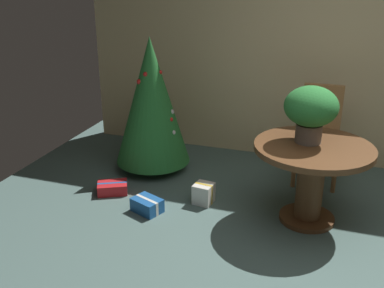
{
  "coord_description": "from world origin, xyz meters",
  "views": [
    {
      "loc": [
        -0.06,
        -2.85,
        2.08
      ],
      "look_at": [
        -1.17,
        0.45,
        0.71
      ],
      "focal_mm": 41.98,
      "sensor_mm": 36.0,
      "label": 1
    }
  ],
  "objects_px": {
    "round_dining_table": "(312,168)",
    "gift_box_blue": "(147,205)",
    "wooden_chair_far": "(319,130)",
    "gift_box_cream": "(204,194)",
    "holiday_tree": "(151,101)",
    "gift_box_red": "(113,188)",
    "flower_vase": "(311,109)"
  },
  "relations": [
    {
      "from": "wooden_chair_far",
      "to": "gift_box_cream",
      "type": "bearing_deg",
      "value": -137.86
    },
    {
      "from": "round_dining_table",
      "to": "gift_box_red",
      "type": "bearing_deg",
      "value": -177.24
    },
    {
      "from": "flower_vase",
      "to": "gift_box_cream",
      "type": "xyz_separation_m",
      "value": [
        -0.9,
        -0.06,
        -0.9
      ]
    },
    {
      "from": "flower_vase",
      "to": "gift_box_blue",
      "type": "distance_m",
      "value": 1.68
    },
    {
      "from": "gift_box_cream",
      "to": "round_dining_table",
      "type": "bearing_deg",
      "value": -0.31
    },
    {
      "from": "gift_box_cream",
      "to": "flower_vase",
      "type": "bearing_deg",
      "value": 3.62
    },
    {
      "from": "round_dining_table",
      "to": "gift_box_blue",
      "type": "xyz_separation_m",
      "value": [
        -1.4,
        -0.32,
        -0.43
      ]
    },
    {
      "from": "flower_vase",
      "to": "gift_box_red",
      "type": "distance_m",
      "value": 2.05
    },
    {
      "from": "holiday_tree",
      "to": "gift_box_red",
      "type": "height_order",
      "value": "holiday_tree"
    },
    {
      "from": "flower_vase",
      "to": "wooden_chair_far",
      "type": "xyz_separation_m",
      "value": [
        0.06,
        0.81,
        -0.45
      ]
    },
    {
      "from": "round_dining_table",
      "to": "flower_vase",
      "type": "height_order",
      "value": "flower_vase"
    },
    {
      "from": "round_dining_table",
      "to": "gift_box_blue",
      "type": "height_order",
      "value": "round_dining_table"
    },
    {
      "from": "gift_box_cream",
      "to": "wooden_chair_far",
      "type": "bearing_deg",
      "value": 42.14
    },
    {
      "from": "wooden_chair_far",
      "to": "holiday_tree",
      "type": "relative_size",
      "value": 0.69
    },
    {
      "from": "round_dining_table",
      "to": "wooden_chair_far",
      "type": "distance_m",
      "value": 0.87
    },
    {
      "from": "wooden_chair_far",
      "to": "round_dining_table",
      "type": "bearing_deg",
      "value": -90.0
    },
    {
      "from": "flower_vase",
      "to": "holiday_tree",
      "type": "bearing_deg",
      "value": 162.7
    },
    {
      "from": "round_dining_table",
      "to": "flower_vase",
      "type": "xyz_separation_m",
      "value": [
        -0.06,
        0.06,
        0.5
      ]
    },
    {
      "from": "gift_box_blue",
      "to": "wooden_chair_far",
      "type": "bearing_deg",
      "value": 40.41
    },
    {
      "from": "holiday_tree",
      "to": "gift_box_red",
      "type": "xyz_separation_m",
      "value": [
        -0.15,
        -0.67,
        -0.72
      ]
    },
    {
      "from": "gift_box_blue",
      "to": "round_dining_table",
      "type": "bearing_deg",
      "value": 12.82
    },
    {
      "from": "gift_box_blue",
      "to": "holiday_tree",
      "type": "bearing_deg",
      "value": 109.69
    },
    {
      "from": "wooden_chair_far",
      "to": "gift_box_red",
      "type": "xyz_separation_m",
      "value": [
        -1.87,
        -0.96,
        -0.5
      ]
    },
    {
      "from": "flower_vase",
      "to": "gift_box_blue",
      "type": "height_order",
      "value": "flower_vase"
    },
    {
      "from": "gift_box_blue",
      "to": "gift_box_red",
      "type": "bearing_deg",
      "value": 154.4
    },
    {
      "from": "wooden_chair_far",
      "to": "gift_box_cream",
      "type": "distance_m",
      "value": 1.37
    },
    {
      "from": "gift_box_red",
      "to": "round_dining_table",
      "type": "bearing_deg",
      "value": 2.76
    },
    {
      "from": "gift_box_red",
      "to": "gift_box_blue",
      "type": "relative_size",
      "value": 1.11
    },
    {
      "from": "holiday_tree",
      "to": "gift_box_blue",
      "type": "relative_size",
      "value": 4.62
    },
    {
      "from": "round_dining_table",
      "to": "flower_vase",
      "type": "bearing_deg",
      "value": 132.7
    },
    {
      "from": "round_dining_table",
      "to": "holiday_tree",
      "type": "bearing_deg",
      "value": 161.37
    },
    {
      "from": "wooden_chair_far",
      "to": "holiday_tree",
      "type": "xyz_separation_m",
      "value": [
        -1.72,
        -0.29,
        0.22
      ]
    }
  ]
}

